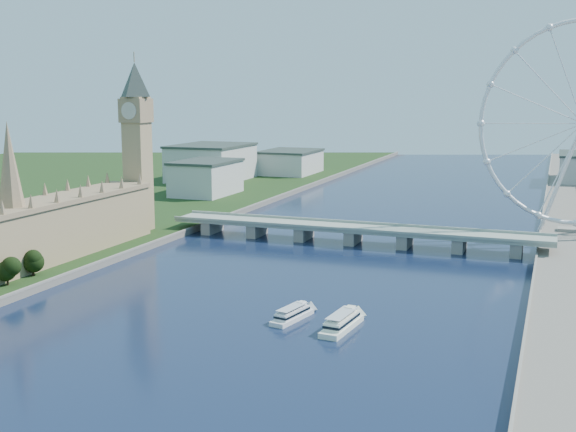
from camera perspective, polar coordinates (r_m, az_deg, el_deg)
The scene contains 6 objects.
parliament_range at distance 359.93m, azimuth -20.82°, elevation -1.65°, with size 24.00×200.00×70.00m.
big_ben at distance 440.53m, azimuth -11.89°, elevation 7.06°, with size 20.02×20.02×110.00m.
westminster_bridge at distance 415.91m, azimuth 5.18°, elevation -1.24°, with size 220.00×22.00×9.50m.
city_skyline at distance 661.17m, azimuth 14.51°, elevation 3.49°, with size 505.00×280.00×32.00m.
tour_boat_near at distance 278.07m, azimuth 0.33°, elevation -8.20°, with size 6.55×25.84×5.67m, color silver, non-canonical shape.
tour_boat_far at distance 268.24m, azimuth 4.26°, elevation -8.91°, with size 7.66×29.96×6.62m, color white, non-canonical shape.
Camera 1 is at (107.24, -93.97, 85.82)m, focal length 45.00 mm.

